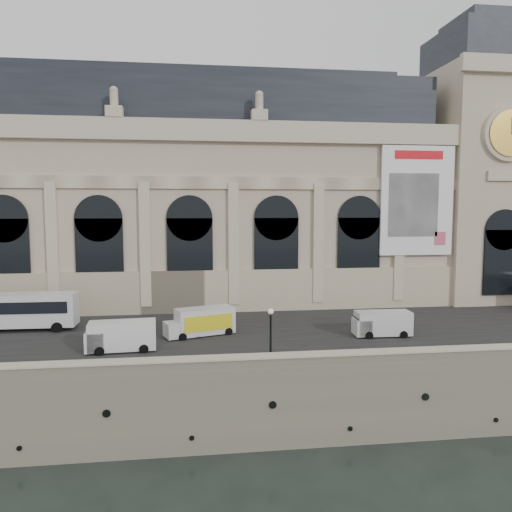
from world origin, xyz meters
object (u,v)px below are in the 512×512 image
(van_c, at_px, (380,324))
(lamp_right, at_px, (271,337))
(van_b, at_px, (118,336))
(box_truck, at_px, (201,322))
(bus_left, at_px, (11,310))

(van_c, xyz_separation_m, lamp_right, (-11.65, -7.27, 1.01))
(van_b, distance_m, lamp_right, 13.41)
(box_truck, relative_size, lamp_right, 1.55)
(van_b, bearing_deg, bus_left, 142.95)
(bus_left, distance_m, lamp_right, 27.65)
(box_truck, bearing_deg, van_b, -148.51)
(van_c, distance_m, box_truck, 16.97)
(bus_left, xyz_separation_m, van_b, (11.54, -8.71, -0.77))
(bus_left, bearing_deg, lamp_right, -30.59)
(bus_left, distance_m, van_b, 14.48)
(van_c, bearing_deg, lamp_right, -148.03)
(lamp_right, bearing_deg, bus_left, 149.41)
(box_truck, bearing_deg, bus_left, 166.86)
(bus_left, height_order, lamp_right, lamp_right)
(bus_left, bearing_deg, box_truck, -13.14)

